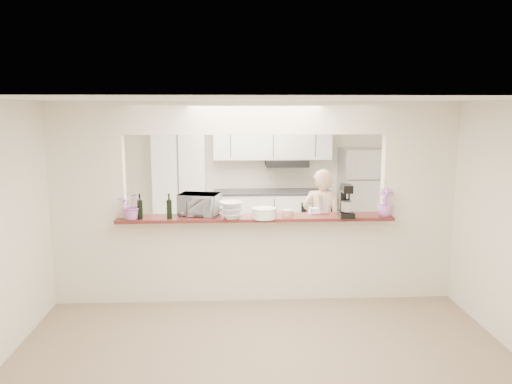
{
  "coord_description": "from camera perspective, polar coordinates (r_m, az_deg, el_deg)",
  "views": [
    {
      "loc": [
        -0.31,
        -6.1,
        2.43
      ],
      "look_at": [
        0.02,
        0.3,
        1.33
      ],
      "focal_mm": 35.0,
      "sensor_mm": 36.0,
      "label": 1
    }
  ],
  "objects": [
    {
      "name": "bar_counter",
      "position": [
        6.38,
        -0.08,
        -7.19
      ],
      "size": [
        3.4,
        0.38,
        1.09
      ],
      "color": "white",
      "rests_on": "floor"
    },
    {
      "name": "wine_bottle_a",
      "position": [
        6.12,
        -9.89,
        -1.91
      ],
      "size": [
        0.06,
        0.06,
        0.31
      ],
      "color": "black",
      "rests_on": "bar_counter"
    },
    {
      "name": "kitchen_cabinets",
      "position": [
        8.94,
        -2.15,
        0.34
      ],
      "size": [
        3.15,
        0.62,
        2.25
      ],
      "color": "silver",
      "rests_on": "floor"
    },
    {
      "name": "wine_bottle_b",
      "position": [
        6.17,
        -13.12,
        -1.93
      ],
      "size": [
        0.06,
        0.06,
        0.31
      ],
      "color": "black",
      "rests_on": "bar_counter"
    },
    {
      "name": "stand_mixer",
      "position": [
        6.24,
        10.22,
        -1.15
      ],
      "size": [
        0.18,
        0.28,
        0.4
      ],
      "color": "black",
      "rests_on": "bar_counter"
    },
    {
      "name": "flower_right",
      "position": [
        6.35,
        14.56,
        -1.15
      ],
      "size": [
        0.21,
        0.21,
        0.35
      ],
      "primitive_type": "imported",
      "rotation": [
        0.0,
        0.0,
        -0.04
      ],
      "color": "#BC6FCE",
      "rests_on": "bar_counter"
    },
    {
      "name": "flower_left",
      "position": [
        6.18,
        -13.94,
        -1.51
      ],
      "size": [
        0.38,
        0.36,
        0.34
      ],
      "primitive_type": "imported",
      "rotation": [
        0.0,
        0.0,
        -0.39
      ],
      "color": "pink",
      "rests_on": "bar_counter"
    },
    {
      "name": "refrigerator",
      "position": [
        9.2,
        11.93,
        -0.39
      ],
      "size": [
        0.75,
        0.7,
        1.7
      ],
      "primitive_type": "cube",
      "color": "#AEAFB3",
      "rests_on": "floor"
    },
    {
      "name": "toaster_oven",
      "position": [
        6.28,
        -6.5,
        -1.41
      ],
      "size": [
        0.55,
        0.44,
        0.27
      ],
      "primitive_type": "imported",
      "rotation": [
        0.0,
        0.0,
        -0.24
      ],
      "color": "#B2B2B7",
      "rests_on": "bar_counter"
    },
    {
      "name": "tan_bowl",
      "position": [
        6.25,
        3.6,
        -2.36
      ],
      "size": [
        0.15,
        0.15,
        0.07
      ],
      "primitive_type": "cylinder",
      "color": "tan",
      "rests_on": "bar_counter"
    },
    {
      "name": "tile_overlay",
      "position": [
        8.03,
        -0.64,
        -7.87
      ],
      "size": [
        5.0,
        2.9,
        0.01
      ],
      "primitive_type": "cube",
      "color": "beige",
      "rests_on": "floor"
    },
    {
      "name": "red_bowl",
      "position": [
        6.33,
        1.69,
        -2.2
      ],
      "size": [
        0.14,
        0.14,
        0.07
      ],
      "primitive_type": "cylinder",
      "color": "maroon",
      "rests_on": "bar_counter"
    },
    {
      "name": "plate_stack_a",
      "position": [
        6.06,
        0.96,
        -2.43
      ],
      "size": [
        0.28,
        0.28,
        0.13
      ],
      "color": "white",
      "rests_on": "bar_counter"
    },
    {
      "name": "person",
      "position": [
        7.21,
        7.53,
        -3.61
      ],
      "size": [
        0.66,
        0.54,
        1.56
      ],
      "primitive_type": "imported",
      "rotation": [
        0.0,
        0.0,
        2.81
      ],
      "color": "tan",
      "rests_on": "floor"
    },
    {
      "name": "plate_stack_b",
      "position": [
        6.15,
        0.89,
        -2.36
      ],
      "size": [
        0.3,
        0.3,
        0.1
      ],
      "color": "white",
      "rests_on": "bar_counter"
    },
    {
      "name": "utensil_caddy",
      "position": [
        6.37,
        7.11,
        -1.59
      ],
      "size": [
        0.28,
        0.2,
        0.24
      ],
      "color": "silver",
      "rests_on": "bar_counter"
    },
    {
      "name": "floor",
      "position": [
        6.57,
        -0.08,
        -11.99
      ],
      "size": [
        6.0,
        6.0,
        0.0
      ],
      "primitive_type": "plane",
      "color": "gray",
      "rests_on": "ground"
    },
    {
      "name": "serving_bowls",
      "position": [
        6.06,
        -2.84,
        -2.1
      ],
      "size": [
        0.35,
        0.35,
        0.2
      ],
      "primitive_type": "imported",
      "rotation": [
        0.0,
        0.0,
        0.31
      ],
      "color": "silver",
      "rests_on": "bar_counter"
    },
    {
      "name": "partition",
      "position": [
        6.18,
        -0.08,
        0.9
      ],
      "size": [
        5.0,
        0.15,
        2.5
      ],
      "color": "white",
      "rests_on": "floor"
    }
  ]
}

